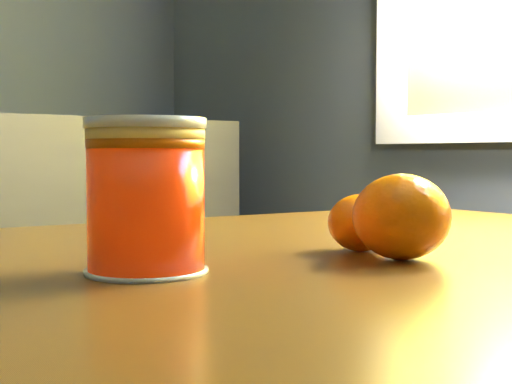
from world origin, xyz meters
TOP-DOWN VIEW (x-y plane):
  - table at (0.88, 0.15)m, footprint 1.04×0.78m
  - juice_glass at (0.74, 0.14)m, footprint 0.08×0.08m
  - orange_front at (0.93, 0.07)m, footprint 0.09×0.09m
  - orange_back at (0.94, 0.12)m, footprint 0.07×0.07m

SIDE VIEW (x-z plane):
  - table at x=0.88m, z-range 0.27..1.01m
  - orange_back at x=0.94m, z-range 0.73..0.78m
  - orange_front at x=0.93m, z-range 0.73..0.80m
  - juice_glass at x=0.74m, z-range 0.73..0.84m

